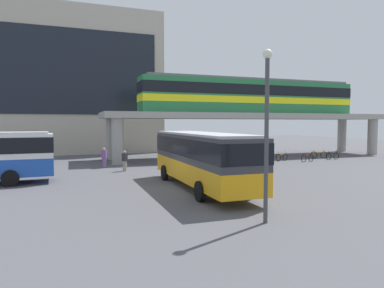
# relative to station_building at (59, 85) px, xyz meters

# --- Properties ---
(ground_plane) EXTENTS (120.00, 120.00, 0.00)m
(ground_plane) POSITION_rel_station_building_xyz_m (7.41, -21.17, -8.89)
(ground_plane) COLOR #515156
(station_building) EXTENTS (25.33, 14.17, 17.77)m
(station_building) POSITION_rel_station_building_xyz_m (0.00, 0.00, 0.00)
(station_building) COLOR #B2A899
(station_building) RESTS_ON ground_plane
(elevated_platform) EXTENTS (32.67, 6.54, 4.83)m
(elevated_platform) POSITION_rel_station_building_xyz_m (20.40, -15.64, -4.69)
(elevated_platform) COLOR #9E9B93
(elevated_platform) RESTS_ON ground_plane
(train) EXTENTS (25.18, 2.96, 3.84)m
(train) POSITION_rel_station_building_xyz_m (20.38, -15.64, -2.09)
(train) COLOR #26723F
(train) RESTS_ON elevated_platform
(bus_main) EXTENTS (2.82, 11.05, 3.22)m
(bus_main) POSITION_rel_station_building_xyz_m (8.26, -31.36, -6.90)
(bus_main) COLOR orange
(bus_main) RESTS_ON ground_plane
(bicycle_black) EXTENTS (1.79, 0.18, 1.04)m
(bicycle_black) POSITION_rel_station_building_xyz_m (26.81, -21.21, -8.53)
(bicycle_black) COLOR black
(bicycle_black) RESTS_ON ground_plane
(bicycle_red) EXTENTS (1.76, 0.43, 1.04)m
(bicycle_red) POSITION_rel_station_building_xyz_m (23.09, -21.95, -8.53)
(bicycle_red) COLOR black
(bicycle_red) RESTS_ON ground_plane
(bicycle_brown) EXTENTS (1.73, 0.58, 1.04)m
(bicycle_brown) POSITION_rel_station_building_xyz_m (21.14, -20.48, -8.53)
(bicycle_brown) COLOR black
(bicycle_brown) RESTS_ON ground_plane
(bicycle_orange) EXTENTS (1.66, 0.78, 1.04)m
(bicycle_orange) POSITION_rel_station_building_xyz_m (26.42, -19.60, -8.53)
(bicycle_orange) COLOR black
(bicycle_orange) RESTS_ON ground_plane
(bicycle_blue) EXTENTS (1.79, 0.26, 1.04)m
(bicycle_blue) POSITION_rel_station_building_xyz_m (9.50, -19.64, -8.53)
(bicycle_blue) COLOR black
(bicycle_blue) RESTS_ON ground_plane
(pedestrian_at_kerb) EXTENTS (0.48, 0.42, 1.71)m
(pedestrian_at_kerb) POSITION_rel_station_building_xyz_m (3.86, -20.10, -8.08)
(pedestrian_at_kerb) COLOR #724C8C
(pedestrian_at_kerb) RESTS_ON ground_plane
(pedestrian_walking_across) EXTENTS (0.44, 0.48, 1.76)m
(pedestrian_walking_across) POSITION_rel_station_building_xyz_m (8.98, -22.11, -8.05)
(pedestrian_walking_across) COLOR navy
(pedestrian_walking_across) RESTS_ON ground_plane
(pedestrian_by_bike_rack) EXTENTS (0.44, 0.48, 1.61)m
(pedestrian_by_bike_rack) POSITION_rel_station_building_xyz_m (5.21, -22.61, -8.13)
(pedestrian_by_bike_rack) COLOR gray
(pedestrian_by_bike_rack) RESTS_ON ground_plane
(lamp_post) EXTENTS (0.36, 0.36, 6.49)m
(lamp_post) POSITION_rel_station_building_xyz_m (8.06, -38.57, -5.07)
(lamp_post) COLOR #3F3F44
(lamp_post) RESTS_ON ground_plane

